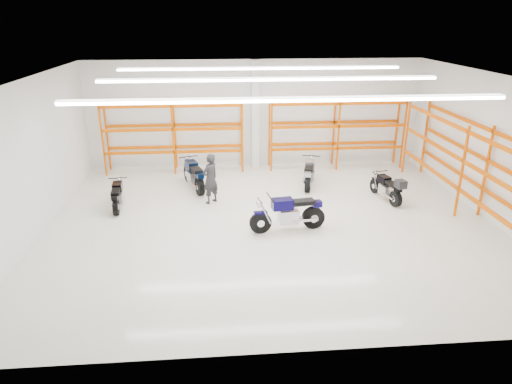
{
  "coord_description": "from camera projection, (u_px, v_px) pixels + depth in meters",
  "views": [
    {
      "loc": [
        -1.56,
        -13.09,
        6.14
      ],
      "look_at": [
        -0.42,
        0.5,
        0.86
      ],
      "focal_mm": 32.0,
      "sensor_mm": 36.0,
      "label": 1
    }
  ],
  "objects": [
    {
      "name": "motorcycle_main",
      "position": [
        291.0,
        214.0,
        13.79
      ],
      "size": [
        2.35,
        0.78,
        1.16
      ],
      "color": "black",
      "rests_on": "ground"
    },
    {
      "name": "standing_man",
      "position": [
        210.0,
        179.0,
        15.72
      ],
      "size": [
        0.76,
        0.76,
        1.78
      ],
      "primitive_type": "imported",
      "rotation": [
        0.0,
        0.0,
        3.91
      ],
      "color": "black",
      "rests_on": "ground"
    },
    {
      "name": "pallet_racking_back_left",
      "position": [
        174.0,
        129.0,
        18.68
      ],
      "size": [
        5.67,
        0.87,
        3.0
      ],
      "color": "#D75600",
      "rests_on": "ground"
    },
    {
      "name": "motorcycle_back_c",
      "position": [
        309.0,
        174.0,
        17.41
      ],
      "size": [
        0.91,
        2.11,
        1.06
      ],
      "color": "black",
      "rests_on": "ground"
    },
    {
      "name": "motorcycle_back_b",
      "position": [
        194.0,
        176.0,
        17.13
      ],
      "size": [
        1.0,
        2.2,
        1.12
      ],
      "color": "black",
      "rests_on": "ground"
    },
    {
      "name": "pallet_racking_side",
      "position": [
        475.0,
        163.0,
        14.35
      ],
      "size": [
        0.87,
        9.07,
        3.0
      ],
      "color": "#D75600",
      "rests_on": "ground"
    },
    {
      "name": "pallet_racking_back_right",
      "position": [
        336.0,
        126.0,
        19.21
      ],
      "size": [
        5.67,
        0.87,
        3.0
      ],
      "color": "#D75600",
      "rests_on": "ground"
    },
    {
      "name": "ground",
      "position": [
        271.0,
        222.0,
        14.5
      ],
      "size": [
        14.0,
        14.0,
        0.0
      ],
      "primitive_type": "plane",
      "color": "silver",
      "rests_on": "ground"
    },
    {
      "name": "structural_column",
      "position": [
        255.0,
        115.0,
        19.1
      ],
      "size": [
        0.32,
        0.32,
        4.5
      ],
      "primitive_type": "cube",
      "color": "white",
      "rests_on": "ground"
    },
    {
      "name": "motorcycle_back_a",
      "position": [
        117.0,
        196.0,
        15.42
      ],
      "size": [
        0.62,
        1.88,
        0.92
      ],
      "color": "black",
      "rests_on": "ground"
    },
    {
      "name": "motorcycle_back_d",
      "position": [
        388.0,
        188.0,
        15.99
      ],
      "size": [
        0.78,
        1.96,
        1.01
      ],
      "color": "black",
      "rests_on": "ground"
    },
    {
      "name": "room_shell",
      "position": [
        272.0,
        120.0,
        13.34
      ],
      "size": [
        14.02,
        12.02,
        4.51
      ],
      "color": "white",
      "rests_on": "ground"
    }
  ]
}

